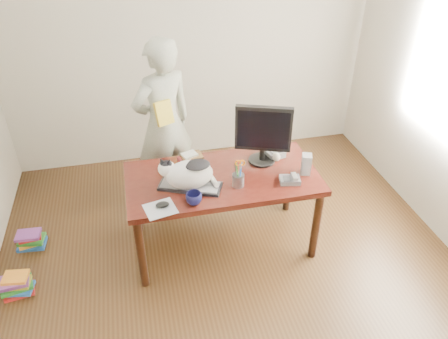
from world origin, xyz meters
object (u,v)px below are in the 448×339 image
Objects in this scene: keyboard at (190,186)px; monitor at (263,132)px; cat at (187,173)px; person at (164,124)px; desk at (221,185)px; baseball at (276,157)px; coffee_mug at (194,198)px; book_pile_b at (31,240)px; mouse at (162,205)px; speaker at (306,164)px; book_stack at (191,158)px; book_pile_a at (17,285)px; pen_cup at (238,179)px; calculator at (273,152)px; phone at (290,180)px.

monitor is at bearing 41.93° from keyboard.
cat is at bearing -141.76° from monitor.
keyboard is at bearing -141.06° from monitor.
person reaches higher than monitor.
baseball is at bearing 5.61° from desk.
coffee_mug is 0.47× the size of book_pile_b.
mouse is at bearing -115.04° from cat.
person is at bearing 117.15° from desk.
speaker is at bearing -15.17° from desk.
book_stack is 1.66m from book_pile_b.
monitor reaches higher than coffee_mug.
cat is 0.33m from mouse.
monitor is 4.67× the size of mouse.
speaker is (0.98, -0.01, 0.07)m from keyboard.
mouse is 0.42× the size of book_pile_a.
pen_cup is at bearing 21.13° from coffee_mug.
calculator is (0.81, 0.54, -0.02)m from coffee_mug.
book_pile_b is (-2.23, 0.22, -0.72)m from baseball.
keyboard is 0.39m from pen_cup.
desk is at bearing 93.03° from person.
calculator is at bearing 16.67° from desk.
desk is 0.37m from keyboard.
calculator is at bearing 10.81° from book_pile_a.
phone is at bearing 7.09° from coffee_mug.
keyboard is 3.01× the size of speaker.
baseball is (0.13, -0.00, -0.26)m from monitor.
book_pile_b is at bearing 164.23° from book_stack.
book_pile_a is at bearing 175.85° from coffee_mug.
keyboard is 0.87m from calculator.
phone is 0.89m from book_stack.
speaker is at bearing 41.21° from phone.
speaker reaches higher than coffee_mug.
book_stack reaches higher than calculator.
calculator is at bearing 102.28° from phone.
pen_cup is at bearing -145.58° from baseball.
baseball is at bearing 103.51° from phone.
speaker is at bearing 2.15° from book_pile_a.
baseball reaches higher than mouse.
mouse is (-0.91, -0.43, -0.28)m from monitor.
monitor is 0.84m from coffee_mug.
coffee_mug is 0.67× the size of phone.
pen_cup reaches higher than mouse.
book_stack reaches higher than mouse.
phone is at bearing -6.43° from pen_cup.
phone is 0.11× the size of person.
coffee_mug is at bearing -158.87° from pen_cup.
speaker is at bearing 22.16° from cat.
speaker is at bearing 22.38° from keyboard.
book_pile_b is at bearing 155.32° from coffee_mug.
monitor is at bearing 161.99° from speaker.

